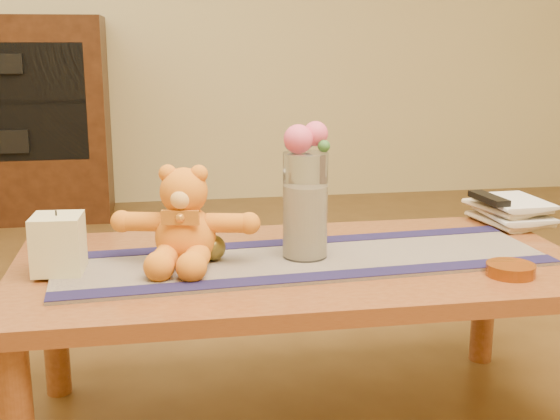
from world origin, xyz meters
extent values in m
cube|color=brown|center=(0.00, 0.00, 0.43)|extent=(1.40, 0.70, 0.04)
cylinder|color=brown|center=(-0.64, 0.29, 0.21)|extent=(0.07, 0.07, 0.41)
cylinder|color=brown|center=(0.64, 0.29, 0.21)|extent=(0.07, 0.07, 0.41)
cube|color=#1D1640|center=(0.01, -0.01, 0.45)|extent=(1.22, 0.42, 0.01)
cube|color=#17133B|center=(0.02, -0.15, 0.46)|extent=(1.20, 0.13, 0.00)
cube|color=#17133B|center=(0.00, 0.13, 0.46)|extent=(1.20, 0.13, 0.00)
cube|color=beige|center=(-0.57, -0.01, 0.52)|extent=(0.12, 0.12, 0.13)
cylinder|color=black|center=(-0.57, -0.01, 0.60)|extent=(0.00, 0.00, 0.01)
cylinder|color=silver|center=(0.01, 0.00, 0.59)|extent=(0.11, 0.11, 0.26)
cylinder|color=beige|center=(0.01, 0.00, 0.55)|extent=(0.09, 0.09, 0.18)
sphere|color=#E14F76|center=(-0.01, -0.01, 0.75)|extent=(0.07, 0.07, 0.07)
sphere|color=#E14F76|center=(0.04, 0.01, 0.76)|extent=(0.06, 0.06, 0.06)
sphere|color=#4F69AB|center=(0.02, 0.04, 0.75)|extent=(0.04, 0.04, 0.04)
sphere|color=#4F69AB|center=(-0.02, 0.02, 0.74)|extent=(0.04, 0.04, 0.04)
sphere|color=#33662D|center=(0.05, -0.02, 0.74)|extent=(0.03, 0.03, 0.03)
sphere|color=#53481B|center=(-0.21, 0.01, 0.49)|extent=(0.08, 0.08, 0.06)
imported|color=beige|center=(0.60, 0.24, 0.46)|extent=(0.20, 0.24, 0.02)
imported|color=beige|center=(0.61, 0.23, 0.48)|extent=(0.17, 0.23, 0.02)
imported|color=beige|center=(0.59, 0.24, 0.50)|extent=(0.21, 0.25, 0.02)
imported|color=beige|center=(0.60, 0.23, 0.52)|extent=(0.17, 0.23, 0.02)
cube|color=black|center=(0.60, 0.23, 0.54)|extent=(0.06, 0.16, 0.02)
cylinder|color=#BF5914|center=(0.46, -0.20, 0.46)|extent=(0.15, 0.15, 0.03)
camera|label=1|loc=(-0.34, -1.68, 0.99)|focal=46.52mm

